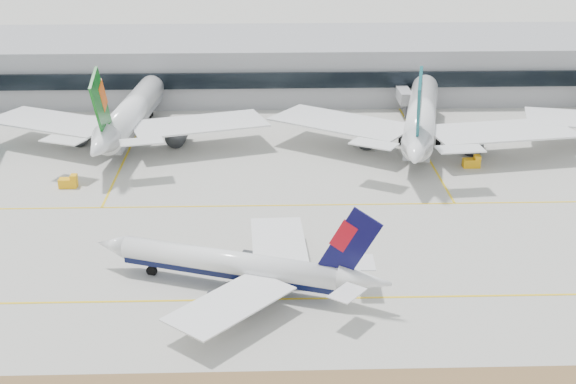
{
  "coord_description": "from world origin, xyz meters",
  "views": [
    {
      "loc": [
        -7.94,
        -106.96,
        57.7
      ],
      "look_at": [
        -4.02,
        18.0,
        7.5
      ],
      "focal_mm": 50.0,
      "sensor_mm": 36.0,
      "label": 1
    }
  ],
  "objects_px": {
    "widebody_cathay": "(421,119)",
    "widebody_eva": "(130,115)",
    "terminal": "(291,63)",
    "taxiing_airliner": "(239,266)"
  },
  "relations": [
    {
      "from": "widebody_cathay",
      "to": "terminal",
      "type": "xyz_separation_m",
      "value": [
        -26.97,
        51.62,
        1.06
      ]
    },
    {
      "from": "taxiing_airliner",
      "to": "widebody_cathay",
      "type": "height_order",
      "value": "widebody_cathay"
    },
    {
      "from": "widebody_eva",
      "to": "terminal",
      "type": "relative_size",
      "value": 0.23
    },
    {
      "from": "taxiing_airliner",
      "to": "widebody_eva",
      "type": "xyz_separation_m",
      "value": [
        -26.44,
        70.79,
        2.37
      ]
    },
    {
      "from": "widebody_cathay",
      "to": "widebody_eva",
      "type": "bearing_deg",
      "value": 97.52
    },
    {
      "from": "widebody_cathay",
      "to": "terminal",
      "type": "relative_size",
      "value": 0.24
    },
    {
      "from": "taxiing_airliner",
      "to": "terminal",
      "type": "bearing_deg",
      "value": -75.91
    },
    {
      "from": "taxiing_airliner",
      "to": "terminal",
      "type": "relative_size",
      "value": 0.16
    },
    {
      "from": "taxiing_airliner",
      "to": "widebody_cathay",
      "type": "distance_m",
      "value": 75.6
    },
    {
      "from": "widebody_eva",
      "to": "widebody_cathay",
      "type": "bearing_deg",
      "value": -90.59
    }
  ]
}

